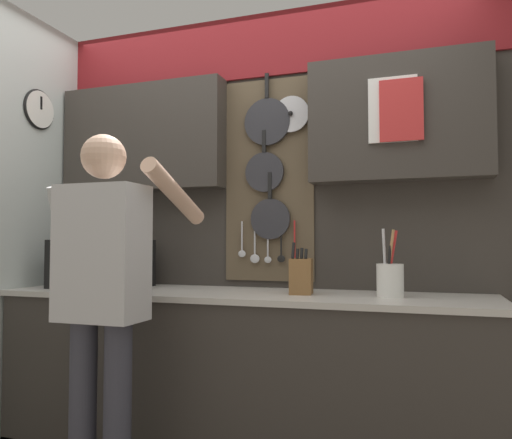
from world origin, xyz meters
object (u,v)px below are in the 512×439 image
(microwave, at_px, (102,264))
(utensil_crock, at_px, (390,279))
(knife_block, at_px, (301,276))
(person, at_px, (103,282))

(microwave, bearing_deg, utensil_crock, 0.09)
(microwave, distance_m, knife_block, 1.21)
(microwave, relative_size, knife_block, 1.91)
(knife_block, bearing_deg, utensil_crock, 0.24)
(microwave, relative_size, utensil_crock, 1.52)
(microwave, height_order, person, person)
(microwave, distance_m, utensil_crock, 1.65)
(knife_block, height_order, person, person)
(utensil_crock, bearing_deg, microwave, -179.91)
(knife_block, height_order, utensil_crock, utensil_crock)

